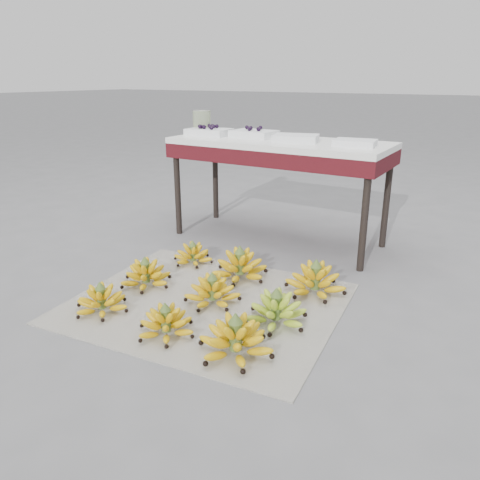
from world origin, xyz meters
The scene contains 17 objects.
ground centered at (0.00, 0.00, 0.00)m, with size 60.00×60.00×0.00m, color slate.
newspaper_mat centered at (-0.02, -0.07, 0.00)m, with size 1.25×1.05×0.01m, color white.
bunch_front_left centered at (-0.39, -0.40, 0.06)m, with size 0.28×0.28×0.15m.
bunch_front_center centered at (0.01, -0.41, 0.06)m, with size 0.27×0.27×0.15m.
bunch_front_right centered at (0.33, -0.38, 0.07)m, with size 0.31×0.31×0.18m.
bunch_mid_left centered at (-0.41, -0.07, 0.06)m, with size 0.31×0.31×0.16m.
bunch_mid_center centered at (0.01, -0.06, 0.06)m, with size 0.34×0.34×0.16m.
bunch_mid_right centered at (0.36, -0.08, 0.07)m, with size 0.36×0.36×0.17m.
bunch_back_left centered at (-0.38, 0.31, 0.05)m, with size 0.25×0.25×0.14m.
bunch_back_center centered at (-0.04, 0.27, 0.07)m, with size 0.39×0.39×0.19m.
bunch_back_right centered at (0.39, 0.30, 0.07)m, with size 0.34×0.34×0.18m.
vendor_table centered at (-0.16, 0.95, 0.59)m, with size 1.39×0.55×0.67m.
tray_far_left centered at (-0.67, 0.91, 0.69)m, with size 0.29×0.22×0.07m.
tray_left centered at (-0.36, 0.98, 0.69)m, with size 0.29×0.21×0.07m.
tray_right centered at (-0.03, 0.92, 0.69)m, with size 0.31×0.25×0.04m.
tray_far_right centered at (0.34, 0.92, 0.68)m, with size 0.25×0.19×0.04m.
glass_jar centered at (-0.77, 0.97, 0.74)m, with size 0.12×0.12×0.16m, color beige.
Camera 1 is at (1.17, -1.74, 1.04)m, focal length 35.00 mm.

